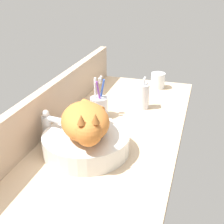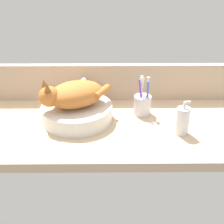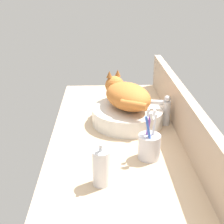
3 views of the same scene
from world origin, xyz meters
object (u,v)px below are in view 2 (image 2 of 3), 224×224
at_px(soap_dispenser, 183,121).
at_px(faucet, 84,91).
at_px(sink_basin, 77,113).
at_px(cat, 73,94).
at_px(toothbrush_cup, 142,104).

bearing_deg(soap_dispenser, faucet, 147.16).
height_order(sink_basin, soap_dispenser, soap_dispenser).
xyz_separation_m(cat, soap_dispenser, (0.46, -0.11, -0.07)).
relative_size(cat, faucet, 2.22).
bearing_deg(sink_basin, soap_dispenser, -14.87).
bearing_deg(toothbrush_cup, cat, -168.98).
relative_size(cat, soap_dispenser, 1.99).
xyz_separation_m(sink_basin, toothbrush_cup, (0.30, 0.05, 0.01)).
distance_m(sink_basin, toothbrush_cup, 0.30).
bearing_deg(cat, soap_dispenser, -13.69).
xyz_separation_m(faucet, toothbrush_cup, (0.28, -0.10, -0.02)).
bearing_deg(faucet, toothbrush_cup, -20.43).
distance_m(cat, faucet, 0.18).
height_order(faucet, toothbrush_cup, toothbrush_cup).
bearing_deg(cat, sink_basin, 30.18).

